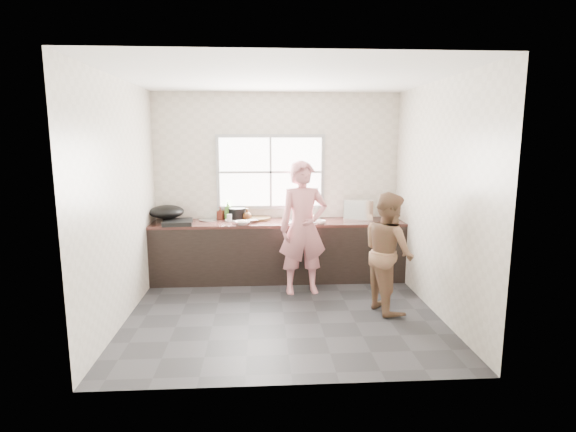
{
  "coord_description": "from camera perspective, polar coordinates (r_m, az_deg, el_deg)",
  "views": [
    {
      "loc": [
        -0.25,
        -5.06,
        2.05
      ],
      "look_at": [
        0.1,
        0.65,
        1.05
      ],
      "focal_mm": 28.0,
      "sensor_mm": 36.0,
      "label": 1
    }
  ],
  "objects": [
    {
      "name": "glass_jar",
      "position": [
        6.5,
        -7.45,
        -0.25
      ],
      "size": [
        0.08,
        0.08,
        0.1
      ],
      "primitive_type": "cylinder",
      "rotation": [
        0.0,
        0.0,
        0.14
      ],
      "color": "white",
      "rests_on": "countertop"
    },
    {
      "name": "wall_front",
      "position": [
        3.54,
        0.64,
        -1.5
      ],
      "size": [
        3.6,
        0.01,
        2.7
      ],
      "primitive_type": "cube",
      "color": "silver",
      "rests_on": "ground"
    },
    {
      "name": "person_side",
      "position": [
        5.47,
        12.63,
        -4.46
      ],
      "size": [
        0.68,
        0.8,
        1.43
      ],
      "primitive_type": "imported",
      "rotation": [
        0.0,
        0.0,
        1.8
      ],
      "color": "brown",
      "rests_on": "floor"
    },
    {
      "name": "ceiling",
      "position": [
        5.11,
        -0.7,
        17.28
      ],
      "size": [
        3.6,
        3.2,
        0.01
      ],
      "primitive_type": "cube",
      "color": "silver",
      "rests_on": "wall_back"
    },
    {
      "name": "pot_lid_right",
      "position": [
        6.59,
        -9.8,
        -0.58
      ],
      "size": [
        0.28,
        0.28,
        0.01
      ],
      "primitive_type": "cylinder",
      "rotation": [
        0.0,
        0.0,
        -0.34
      ],
      "color": "#AEB0B5",
      "rests_on": "countertop"
    },
    {
      "name": "window_frame",
      "position": [
        6.67,
        -2.23,
        5.61
      ],
      "size": [
        1.6,
        0.05,
        1.1
      ],
      "primitive_type": "cube",
      "color": "#9EA0A5",
      "rests_on": "wall_back"
    },
    {
      "name": "wok",
      "position": [
        6.6,
        -15.16,
        0.52
      ],
      "size": [
        0.64,
        0.64,
        0.19
      ],
      "primitive_type": "ellipsoid",
      "rotation": [
        0.0,
        0.0,
        -0.37
      ],
      "color": "black",
      "rests_on": "burner"
    },
    {
      "name": "cleaver",
      "position": [
        6.35,
        -4.74,
        -0.53
      ],
      "size": [
        0.22,
        0.16,
        0.01
      ],
      "primitive_type": "cube",
      "rotation": [
        0.0,
        0.0,
        0.35
      ],
      "color": "silver",
      "rests_on": "cutting_board"
    },
    {
      "name": "wall_left",
      "position": [
        5.34,
        -20.41,
        1.76
      ],
      "size": [
        0.01,
        3.2,
        2.7
      ],
      "primitive_type": "cube",
      "color": "silver",
      "rests_on": "ground"
    },
    {
      "name": "window_glazing",
      "position": [
        6.65,
        -2.22,
        5.59
      ],
      "size": [
        1.5,
        0.01,
        1.0
      ],
      "primitive_type": "cube",
      "color": "white",
      "rests_on": "window_frame"
    },
    {
      "name": "countertop",
      "position": [
        6.47,
        -1.23,
        -0.87
      ],
      "size": [
        3.6,
        0.64,
        0.04
      ],
      "primitive_type": "cube",
      "color": "#351A15",
      "rests_on": "cabinet"
    },
    {
      "name": "bottle_brown_tall",
      "position": [
        6.7,
        -8.58,
        0.31
      ],
      "size": [
        0.1,
        0.1,
        0.17
      ],
      "primitive_type": "imported",
      "rotation": [
        0.0,
        0.0,
        -0.37
      ],
      "color": "#4C1B13",
      "rests_on": "countertop"
    },
    {
      "name": "faucet",
      "position": [
        6.66,
        1.7,
        0.92
      ],
      "size": [
        0.02,
        0.02,
        0.3
      ],
      "primitive_type": "cylinder",
      "color": "silver",
      "rests_on": "countertop"
    },
    {
      "name": "bowl_held",
      "position": [
        6.3,
        4.1,
        -0.71
      ],
      "size": [
        0.23,
        0.23,
        0.06
      ],
      "primitive_type": "imported",
      "rotation": [
        0.0,
        0.0,
        0.24
      ],
      "color": "white",
      "rests_on": "countertop"
    },
    {
      "name": "floor",
      "position": [
        5.47,
        -0.64,
        -12.16
      ],
      "size": [
        3.6,
        3.2,
        0.01
      ],
      "primitive_type": "cube",
      "color": "#272729",
      "rests_on": "ground"
    },
    {
      "name": "cabinet",
      "position": [
        6.56,
        -1.22,
        -4.56
      ],
      "size": [
        3.6,
        0.62,
        0.82
      ],
      "primitive_type": "cube",
      "color": "black",
      "rests_on": "floor"
    },
    {
      "name": "black_pot",
      "position": [
        6.62,
        -6.48,
        0.27
      ],
      "size": [
        0.25,
        0.25,
        0.18
      ],
      "primitive_type": "cylinder",
      "rotation": [
        0.0,
        0.0,
        -0.02
      ],
      "color": "black",
      "rests_on": "countertop"
    },
    {
      "name": "bowl_mince",
      "position": [
        6.26,
        -5.8,
        -0.86
      ],
      "size": [
        0.24,
        0.24,
        0.05
      ],
      "primitive_type": "imported",
      "rotation": [
        0.0,
        0.0,
        0.14
      ],
      "color": "silver",
      "rests_on": "countertop"
    },
    {
      "name": "bottle_brown_short",
      "position": [
        6.55,
        -5.21,
        0.12
      ],
      "size": [
        0.16,
        0.16,
        0.16
      ],
      "primitive_type": "imported",
      "rotation": [
        0.0,
        0.0,
        -0.41
      ],
      "color": "#412510",
      "rests_on": "countertop"
    },
    {
      "name": "plate_food",
      "position": [
        6.58,
        -7.06,
        -0.51
      ],
      "size": [
        0.23,
        0.23,
        0.02
      ],
      "primitive_type": "cylinder",
      "rotation": [
        0.0,
        0.0,
        -0.09
      ],
      "color": "white",
      "rests_on": "countertop"
    },
    {
      "name": "cutting_board",
      "position": [
        6.61,
        -3.88,
        -0.31
      ],
      "size": [
        0.44,
        0.44,
        0.04
      ],
      "primitive_type": "cylinder",
      "rotation": [
        0.0,
        0.0,
        -0.15
      ],
      "color": "#322413",
      "rests_on": "countertop"
    },
    {
      "name": "wall_back",
      "position": [
        6.71,
        -1.36,
        3.92
      ],
      "size": [
        3.6,
        0.01,
        2.7
      ],
      "primitive_type": "cube",
      "color": "beige",
      "rests_on": "ground"
    },
    {
      "name": "dish_rack",
      "position": [
        6.61,
        8.94,
        0.79
      ],
      "size": [
        0.47,
        0.38,
        0.31
      ],
      "primitive_type": "cube",
      "rotation": [
        0.0,
        0.0,
        -0.22
      ],
      "color": "white",
      "rests_on": "countertop"
    },
    {
      "name": "bowl_crabs",
      "position": [
        6.54,
        2.98,
        -0.33
      ],
      "size": [
        0.23,
        0.23,
        0.06
      ],
      "primitive_type": "imported",
      "rotation": [
        0.0,
        0.0,
        -0.34
      ],
      "color": "white",
      "rests_on": "countertop"
    },
    {
      "name": "woman",
      "position": [
        5.92,
        1.94,
        -2.07
      ],
      "size": [
        0.64,
        0.46,
        1.64
      ],
      "primitive_type": "imported",
      "rotation": [
        0.0,
        0.0,
        0.12
      ],
      "color": "#D98287",
      "rests_on": "floor"
    },
    {
      "name": "pot_lid_left",
      "position": [
        6.67,
        -10.16,
        -0.47
      ],
      "size": [
        0.31,
        0.31,
        0.01
      ],
      "primitive_type": "cylinder",
      "rotation": [
        0.0,
        0.0,
        0.23
      ],
      "color": "silver",
      "rests_on": "countertop"
    },
    {
      "name": "sink",
      "position": [
        6.49,
        1.85,
        -0.62
      ],
      "size": [
        0.55,
        0.45,
        0.02
      ],
      "primitive_type": "cube",
      "color": "silver",
      "rests_on": "countertop"
    },
    {
      "name": "wall_right",
      "position": [
        5.51,
        18.45,
        2.1
      ],
      "size": [
        0.01,
        3.2,
        2.7
      ],
      "primitive_type": "cube",
      "color": "beige",
      "rests_on": "ground"
    },
    {
      "name": "bottle_green",
      "position": [
        6.68,
        -7.63,
        0.76
      ],
      "size": [
        0.13,
        0.13,
        0.27
      ],
      "primitive_type": "imported",
      "rotation": [
        0.0,
        0.0,
        0.27
      ],
      "color": "#447C28",
      "rests_on": "countertop"
    },
    {
      "name": "burner",
      "position": [
        6.43,
        -13.84,
        -0.78
      ],
      "size": [
        0.44,
        0.44,
        0.06
      ],
      "primitive_type": "cube",
      "rotation": [
        0.0,
        0.0,
        0.11
      ],
      "color": "black",
      "rests_on": "countertop"
    }
  ]
}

